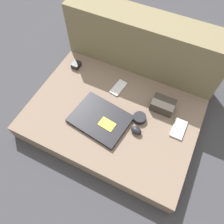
% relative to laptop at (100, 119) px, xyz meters
% --- Properties ---
extents(ground_plane, '(8.00, 8.00, 0.00)m').
position_rel_laptop_xyz_m(ground_plane, '(0.04, 0.07, -0.13)').
color(ground_plane, '#38383D').
extents(couch_seat, '(0.99, 0.69, 0.11)m').
position_rel_laptop_xyz_m(couch_seat, '(0.04, 0.07, -0.07)').
color(couch_seat, '#7A6656').
rests_on(couch_seat, ground_plane).
extents(couch_backrest, '(0.99, 0.20, 0.47)m').
position_rel_laptop_xyz_m(couch_backrest, '(0.04, 0.51, 0.11)').
color(couch_backrest, '#756B4C').
rests_on(couch_backrest, ground_plane).
extents(laptop, '(0.35, 0.28, 0.03)m').
position_rel_laptop_xyz_m(laptop, '(0.00, 0.00, 0.00)').
color(laptop, black).
rests_on(laptop, couch_seat).
extents(computer_mouse, '(0.07, 0.05, 0.04)m').
position_rel_laptop_xyz_m(computer_mouse, '(0.22, 0.02, 0.01)').
color(computer_mouse, black).
rests_on(computer_mouse, couch_seat).
extents(speaker_puck, '(0.08, 0.08, 0.03)m').
position_rel_laptop_xyz_m(speaker_puck, '(0.20, 0.10, 0.00)').
color(speaker_puck, black).
rests_on(speaker_puck, couch_seat).
extents(phone_silver, '(0.07, 0.13, 0.01)m').
position_rel_laptop_xyz_m(phone_silver, '(0.43, 0.14, -0.01)').
color(phone_silver, '#B7B7BC').
rests_on(phone_silver, couch_seat).
extents(phone_black, '(0.08, 0.13, 0.01)m').
position_rel_laptop_xyz_m(phone_black, '(-0.00, 0.26, -0.01)').
color(phone_black, silver).
rests_on(phone_black, couch_seat).
extents(camera_pouch, '(0.13, 0.10, 0.07)m').
position_rel_laptop_xyz_m(camera_pouch, '(0.29, 0.24, 0.02)').
color(camera_pouch, '#38332D').
rests_on(camera_pouch, couch_seat).
extents(charger_brick, '(0.05, 0.06, 0.04)m').
position_rel_laptop_xyz_m(charger_brick, '(-0.34, 0.30, 0.01)').
color(charger_brick, black).
rests_on(charger_brick, couch_seat).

